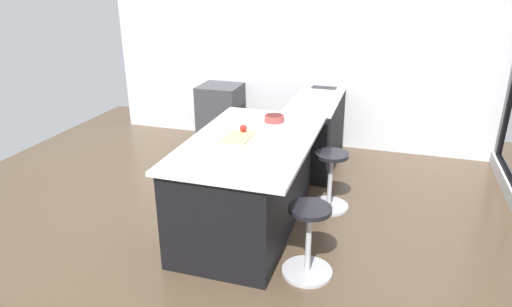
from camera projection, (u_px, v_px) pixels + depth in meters
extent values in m
plane|color=brown|center=(231.00, 232.00, 4.51)|extent=(7.39, 7.39, 0.00)
cube|color=silver|center=(296.00, 49.00, 6.48)|extent=(0.12, 5.69, 2.81)
cube|color=black|center=(320.00, 123.00, 6.40)|extent=(2.34, 0.60, 0.88)
cube|color=silver|center=(322.00, 92.00, 6.23)|extent=(2.34, 0.60, 0.03)
cube|color=#38383D|center=(325.00, 90.00, 6.51)|extent=(0.44, 0.36, 0.12)
cylinder|color=#B7B7BC|center=(315.00, 76.00, 6.47)|extent=(0.02, 0.02, 0.28)
cube|color=#38383D|center=(221.00, 113.00, 6.82)|extent=(0.60, 0.60, 0.88)
cube|color=black|center=(240.00, 118.00, 6.75)|extent=(0.44, 0.01, 0.32)
cube|color=black|center=(246.00, 185.00, 4.49)|extent=(1.90, 0.95, 0.91)
cube|color=silver|center=(251.00, 141.00, 4.30)|extent=(1.96, 1.15, 0.04)
cylinder|color=#B7B7BC|center=(328.00, 206.00, 4.99)|extent=(0.44, 0.44, 0.03)
cylinder|color=#B7B7BC|center=(330.00, 182.00, 4.88)|extent=(0.05, 0.05, 0.59)
cylinder|color=black|center=(332.00, 155.00, 4.76)|extent=(0.36, 0.36, 0.04)
cylinder|color=#B7B7BC|center=(307.00, 271.00, 3.90)|extent=(0.44, 0.44, 0.03)
cylinder|color=#B7B7BC|center=(308.00, 242.00, 3.79)|extent=(0.05, 0.05, 0.59)
cylinder|color=black|center=(310.00, 209.00, 3.67)|extent=(0.36, 0.36, 0.04)
cube|color=tan|center=(238.00, 137.00, 4.32)|extent=(0.36, 0.24, 0.02)
sphere|color=red|center=(243.00, 128.00, 4.42)|extent=(0.07, 0.07, 0.07)
cylinder|color=#993833|center=(274.00, 118.00, 4.78)|extent=(0.21, 0.21, 0.07)
cylinder|color=#4C1C19|center=(274.00, 117.00, 4.78)|extent=(0.17, 0.17, 0.05)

